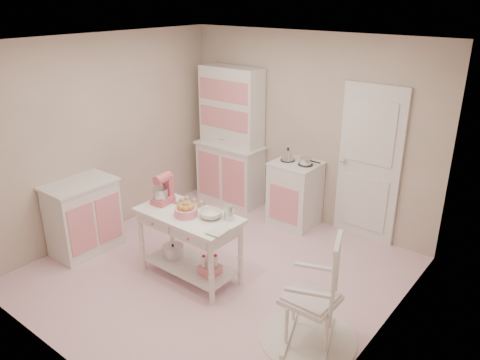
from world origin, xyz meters
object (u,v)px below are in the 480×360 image
(hutch, at_px, (230,137))
(base_cabinet, at_px, (83,217))
(rocking_chair, at_px, (311,290))
(stand_mixer, at_px, (162,189))
(stove, at_px, (295,194))
(bread_basket, at_px, (186,212))
(work_table, at_px, (190,246))

(hutch, xyz_separation_m, base_cabinet, (-0.47, -2.30, -0.58))
(hutch, distance_m, rocking_chair, 3.29)
(stand_mixer, bearing_deg, base_cabinet, -164.92)
(stove, height_order, rocking_chair, rocking_chair)
(base_cabinet, distance_m, stand_mixer, 1.22)
(base_cabinet, xyz_separation_m, stand_mixer, (1.03, 0.41, 0.51))
(base_cabinet, bearing_deg, stand_mixer, 21.49)
(rocking_chair, relative_size, bread_basket, 4.40)
(bread_basket, bearing_deg, rocking_chair, -0.72)
(stove, xyz_separation_m, work_table, (-0.22, -1.86, -0.06))
(hutch, bearing_deg, rocking_chair, -37.45)
(rocking_chair, xyz_separation_m, bread_basket, (-1.58, 0.02, 0.30))
(rocking_chair, relative_size, stand_mixer, 3.24)
(hutch, distance_m, bread_basket, 2.21)
(stove, distance_m, base_cabinet, 2.80)
(work_table, bearing_deg, stove, 83.36)
(stand_mixer, bearing_deg, bread_basket, -15.45)
(hutch, height_order, stove, hutch)
(base_cabinet, height_order, bread_basket, base_cabinet)
(base_cabinet, relative_size, bread_basket, 3.68)
(rocking_chair, bearing_deg, stove, 104.61)
(stand_mixer, xyz_separation_m, bread_basket, (0.44, -0.07, -0.12))
(bread_basket, bearing_deg, hutch, 117.10)
(base_cabinet, height_order, rocking_chair, rocking_chair)
(work_table, bearing_deg, bread_basket, -68.20)
(stand_mixer, relative_size, bread_basket, 1.36)
(stove, bearing_deg, bread_basket, -95.88)
(work_table, height_order, bread_basket, bread_basket)
(base_cabinet, height_order, work_table, base_cabinet)
(bread_basket, bearing_deg, stove, 84.12)
(stove, xyz_separation_m, rocking_chair, (1.39, -1.93, 0.09))
(stove, relative_size, rocking_chair, 0.84)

